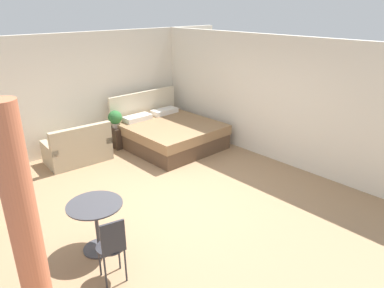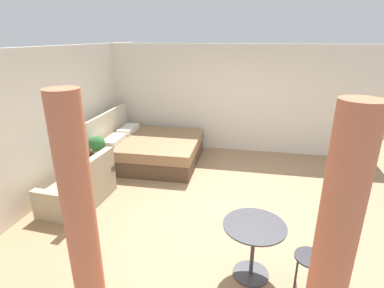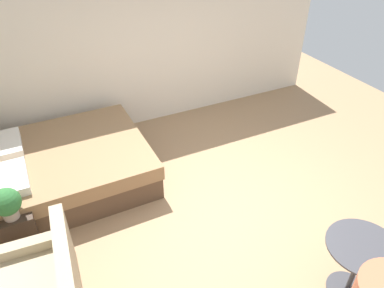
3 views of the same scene
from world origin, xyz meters
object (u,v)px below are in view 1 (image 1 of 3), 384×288
(couch, at_px, (78,150))
(nightstand, at_px, (120,136))
(bed, at_px, (169,133))
(cafe_chair_near_window, at_px, (112,245))
(potted_plant, at_px, (115,118))
(balcony_table, at_px, (96,218))

(couch, distance_m, nightstand, 1.18)
(bed, bearing_deg, cafe_chair_near_window, -137.33)
(couch, relative_size, nightstand, 2.70)
(potted_plant, height_order, balcony_table, potted_plant)
(couch, relative_size, balcony_table, 1.81)
(bed, bearing_deg, balcony_table, -143.24)
(potted_plant, bearing_deg, bed, -38.44)
(couch, height_order, balcony_table, couch)
(bed, xyz_separation_m, balcony_table, (-3.21, -2.40, 0.20))
(couch, distance_m, potted_plant, 1.18)
(bed, distance_m, nightstand, 1.19)
(couch, height_order, potted_plant, potted_plant)
(potted_plant, height_order, cafe_chair_near_window, cafe_chair_near_window)
(nightstand, xyz_separation_m, cafe_chair_near_window, (-2.49, -3.90, 0.31))
(balcony_table, bearing_deg, cafe_chair_near_window, -102.98)
(bed, bearing_deg, couch, 163.66)
(couch, relative_size, potted_plant, 3.34)
(balcony_table, bearing_deg, couch, 68.97)
(nightstand, relative_size, potted_plant, 1.23)
(potted_plant, bearing_deg, cafe_chair_near_window, -121.50)
(bed, relative_size, balcony_table, 2.90)
(potted_plant, relative_size, balcony_table, 0.54)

